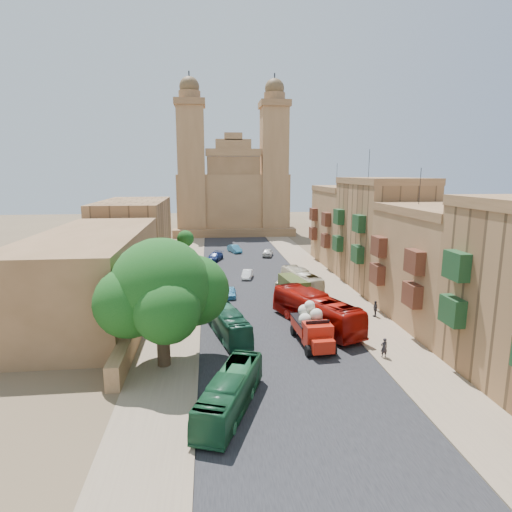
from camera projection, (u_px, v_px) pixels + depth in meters
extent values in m
plane|color=brown|center=(297.00, 383.00, 29.73)|extent=(260.00, 260.00, 0.00)
cube|color=black|center=(253.00, 279.00, 58.99)|extent=(14.00, 140.00, 0.01)
cube|color=#867057|center=(320.00, 277.00, 60.02)|extent=(5.00, 140.00, 0.01)
cube|color=#867057|center=(183.00, 281.00, 57.96)|extent=(5.00, 140.00, 0.01)
cube|color=#867057|center=(303.00, 277.00, 59.74)|extent=(0.25, 140.00, 0.12)
cube|color=#867057|center=(202.00, 280.00, 58.22)|extent=(0.25, 140.00, 0.12)
cube|color=#1A4221|center=(452.00, 311.00, 31.01)|extent=(0.90, 2.20, 2.00)
cube|color=#1A4221|center=(456.00, 266.00, 30.36)|extent=(0.90, 2.20, 2.00)
cube|color=olive|center=(438.00, 269.00, 41.19)|extent=(8.00, 14.00, 10.50)
cube|color=brown|center=(443.00, 211.00, 40.11)|extent=(8.20, 14.00, 0.80)
cylinder|color=black|center=(420.00, 186.00, 42.31)|extent=(0.06, 0.06, 3.60)
cube|color=#572B1D|center=(412.00, 295.00, 37.13)|extent=(0.90, 2.20, 2.00)
cube|color=#572B1D|center=(377.00, 274.00, 44.77)|extent=(0.90, 2.20, 2.00)
cube|color=#572B1D|center=(414.00, 262.00, 36.56)|extent=(0.90, 2.20, 2.00)
cube|color=#572B1D|center=(379.00, 246.00, 44.21)|extent=(0.90, 2.20, 2.00)
cube|color=#986D45|center=(381.00, 236.00, 54.61)|extent=(8.00, 14.00, 13.00)
cube|color=brown|center=(384.00, 181.00, 53.28)|extent=(8.20, 14.00, 0.80)
cylinder|color=black|center=(369.00, 163.00, 55.48)|extent=(0.06, 0.06, 3.60)
cube|color=#1A4221|center=(357.00, 254.00, 50.60)|extent=(0.90, 2.20, 2.00)
cube|color=#1A4221|center=(338.00, 243.00, 58.25)|extent=(0.90, 2.20, 2.00)
cube|color=#1A4221|center=(359.00, 223.00, 49.90)|extent=(0.90, 2.20, 2.00)
cube|color=#1A4221|center=(339.00, 217.00, 57.55)|extent=(0.90, 2.20, 2.00)
cube|color=olive|center=(346.00, 228.00, 68.41)|extent=(8.00, 14.00, 11.50)
cube|color=brown|center=(348.00, 189.00, 67.23)|extent=(8.20, 14.00, 0.80)
cylinder|color=black|center=(337.00, 175.00, 69.43)|extent=(0.06, 0.06, 3.60)
cube|color=#572B1D|center=(325.00, 240.00, 64.36)|extent=(0.90, 2.20, 2.00)
cube|color=#572B1D|center=(313.00, 233.00, 72.01)|extent=(0.90, 2.20, 2.00)
cube|color=#572B1D|center=(326.00, 219.00, 63.75)|extent=(0.90, 2.20, 2.00)
cube|color=#572B1D|center=(313.00, 214.00, 71.39)|extent=(0.90, 2.20, 2.00)
cube|color=olive|center=(151.00, 296.00, 47.70)|extent=(1.00, 40.00, 1.80)
cube|color=brown|center=(93.00, 272.00, 44.52)|extent=(10.00, 28.00, 8.40)
cube|color=#986D45|center=(134.00, 231.00, 69.73)|extent=(10.00, 22.00, 10.00)
cube|color=olive|center=(232.00, 203.00, 107.39)|extent=(26.00, 20.00, 14.00)
cube|color=brown|center=(235.00, 232.00, 98.32)|extent=(28.00, 4.00, 1.80)
cube|color=brown|center=(234.00, 192.00, 98.23)|extent=(12.00, 2.00, 16.00)
cube|color=olive|center=(233.00, 152.00, 96.53)|extent=(12.60, 2.40, 1.60)
cube|color=olive|center=(233.00, 145.00, 96.20)|extent=(8.00, 2.00, 2.40)
cube|color=olive|center=(233.00, 136.00, 95.86)|extent=(4.00, 2.00, 1.60)
cube|color=olive|center=(192.00, 172.00, 97.61)|extent=(6.00, 6.00, 29.00)
cube|color=brown|center=(190.00, 103.00, 94.71)|extent=(6.80, 6.80, 1.40)
cylinder|color=brown|center=(190.00, 95.00, 94.40)|extent=(4.80, 4.80, 1.80)
sphere|color=brown|center=(189.00, 87.00, 94.06)|extent=(4.40, 4.40, 4.40)
cylinder|color=black|center=(189.00, 75.00, 93.60)|extent=(0.28, 0.28, 1.80)
cube|color=olive|center=(274.00, 172.00, 99.67)|extent=(6.00, 6.00, 29.00)
cube|color=brown|center=(274.00, 104.00, 96.78)|extent=(6.80, 6.80, 1.40)
cylinder|color=brown|center=(274.00, 97.00, 96.47)|extent=(4.80, 4.80, 1.80)
sphere|color=brown|center=(275.00, 89.00, 96.13)|extent=(4.40, 4.40, 4.40)
cylinder|color=black|center=(275.00, 77.00, 95.66)|extent=(0.28, 0.28, 1.80)
cylinder|color=#3B2B1D|center=(163.00, 342.00, 32.24)|extent=(0.98, 0.98, 3.72)
sphere|color=#113F12|center=(161.00, 288.00, 31.43)|extent=(7.45, 7.45, 7.45)
sphere|color=#113F12|center=(194.00, 290.00, 32.95)|extent=(5.49, 5.49, 5.49)
sphere|color=#113F12|center=(129.00, 303.00, 30.49)|extent=(5.10, 5.10, 5.10)
sphere|color=#113F12|center=(167.00, 311.00, 29.39)|extent=(4.70, 4.70, 4.70)
sphere|color=#113F12|center=(149.00, 271.00, 33.27)|extent=(4.31, 4.31, 4.31)
cylinder|color=#3B2B1D|center=(167.00, 317.00, 40.14)|extent=(0.44, 0.44, 2.10)
sphere|color=#113F12|center=(166.00, 296.00, 39.74)|extent=(3.06, 3.06, 3.06)
cylinder|color=#3B2B1D|center=(176.00, 285.00, 51.85)|extent=(0.44, 0.44, 2.07)
sphere|color=#113F12|center=(175.00, 268.00, 51.45)|extent=(3.01, 3.01, 3.01)
cylinder|color=#3B2B1D|center=(182.00, 265.00, 63.57)|extent=(0.44, 0.44, 1.89)
sphere|color=#113F12|center=(181.00, 252.00, 63.21)|extent=(2.75, 2.75, 2.75)
cylinder|color=#3B2B1D|center=(186.00, 250.00, 75.27)|extent=(0.44, 0.44, 2.02)
sphere|color=#113F12|center=(185.00, 239.00, 74.87)|extent=(2.95, 2.95, 2.95)
cube|color=#B41C0D|center=(309.00, 326.00, 37.26)|extent=(2.52, 3.90, 0.94)
cube|color=black|center=(309.00, 320.00, 37.16)|extent=(2.58, 3.95, 0.13)
cube|color=#B41C0D|center=(317.00, 335.00, 34.91)|extent=(2.30, 1.91, 1.88)
cube|color=#B41C0D|center=(322.00, 345.00, 33.78)|extent=(1.85, 1.36, 1.05)
cube|color=black|center=(318.00, 326.00, 34.77)|extent=(1.99, 0.22, 0.94)
cylinder|color=black|center=(308.00, 351.00, 34.01)|extent=(0.42, 0.96, 0.94)
cylinder|color=black|center=(333.00, 349.00, 34.35)|extent=(0.42, 0.96, 0.94)
cylinder|color=black|center=(293.00, 330.00, 38.46)|extent=(0.42, 0.96, 0.94)
cylinder|color=black|center=(316.00, 329.00, 38.80)|extent=(0.42, 0.96, 0.94)
sphere|color=beige|center=(305.00, 320.00, 36.41)|extent=(1.15, 1.15, 1.15)
sphere|color=beige|center=(316.00, 318.00, 36.89)|extent=(1.15, 1.15, 1.15)
sphere|color=beige|center=(307.00, 315.00, 37.71)|extent=(1.15, 1.15, 1.15)
sphere|color=beige|center=(304.00, 311.00, 37.03)|extent=(1.05, 1.05, 1.05)
sphere|color=beige|center=(317.00, 315.00, 36.16)|extent=(1.05, 1.05, 1.05)
sphere|color=beige|center=(310.00, 306.00, 36.80)|extent=(0.94, 0.94, 0.94)
cube|color=#3C471A|center=(294.00, 287.00, 50.85)|extent=(3.00, 5.55, 2.18)
cylinder|color=black|center=(290.00, 297.00, 48.98)|extent=(0.46, 0.91, 0.87)
cylinder|color=black|center=(307.00, 295.00, 49.47)|extent=(0.46, 0.91, 0.87)
cylinder|color=black|center=(281.00, 288.00, 52.47)|extent=(0.46, 0.91, 0.87)
cylinder|color=black|center=(297.00, 287.00, 52.97)|extent=(0.46, 0.91, 0.87)
imported|color=#1C5531|center=(230.00, 393.00, 26.10)|extent=(4.91, 8.81, 2.41)
imported|color=#194C35|center=(228.00, 323.00, 38.22)|extent=(3.93, 9.07, 2.46)
imported|color=#9C0F07|center=(316.00, 311.00, 40.37)|extent=(6.80, 11.69, 3.21)
imported|color=beige|center=(301.00, 280.00, 53.15)|extent=(3.79, 9.26, 2.51)
imported|color=#459FCB|center=(230.00, 292.00, 50.28)|extent=(1.53, 3.44, 1.15)
imported|color=white|center=(247.00, 274.00, 59.21)|extent=(1.95, 3.69, 1.16)
imported|color=#C4B294|center=(284.00, 281.00, 55.51)|extent=(3.00, 4.24, 1.07)
imported|color=navy|center=(215.00, 257.00, 71.18)|extent=(3.35, 4.95, 1.33)
imported|color=silver|center=(268.00, 252.00, 74.78)|extent=(2.59, 4.33, 1.38)
imported|color=teal|center=(235.00, 249.00, 78.38)|extent=(2.71, 4.40, 1.37)
imported|color=#262328|center=(384.00, 348.00, 33.81)|extent=(0.63, 0.46, 1.61)
imported|color=#36353B|center=(375.00, 309.00, 43.39)|extent=(0.45, 0.99, 1.66)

